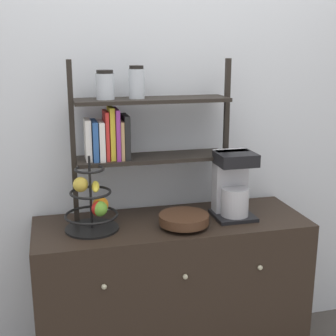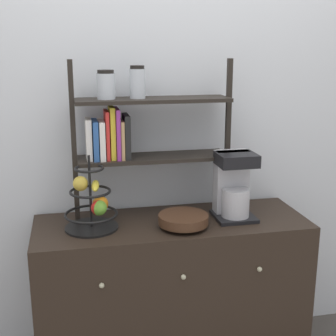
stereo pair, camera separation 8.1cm
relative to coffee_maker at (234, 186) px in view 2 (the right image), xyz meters
The scene contains 6 objects.
wall_back 0.53m from the coffee_maker, 137.61° to the left, with size 7.00×0.05×2.60m, color silver.
sideboard 0.65m from the coffee_maker, behind, with size 1.33×0.49×0.81m.
coffee_maker is the anchor object (origin of this frame).
fruit_stand 0.69m from the coffee_maker, behind, with size 0.25×0.25×0.35m.
wooden_bowl 0.31m from the coffee_maker, 163.16° to the right, with size 0.24×0.24×0.06m.
shelf_hutch 0.58m from the coffee_maker, 164.91° to the left, with size 0.79×0.20×0.77m.
Camera 2 is at (-0.47, -1.86, 1.64)m, focal length 50.00 mm.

